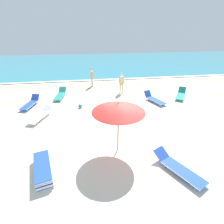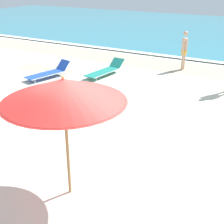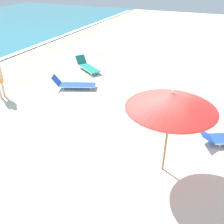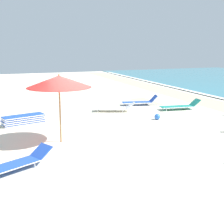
# 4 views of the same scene
# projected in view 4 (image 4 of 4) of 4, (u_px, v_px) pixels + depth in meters

# --- Properties ---
(ground_plane) EXTENTS (60.00, 60.00, 0.16)m
(ground_plane) POSITION_uv_depth(u_px,v_px,m) (87.00, 146.00, 11.11)
(ground_plane) COLOR beige
(beach_umbrella) EXTENTS (2.29, 2.29, 2.49)m
(beach_umbrella) POSITION_uv_depth(u_px,v_px,m) (59.00, 82.00, 10.90)
(beach_umbrella) COLOR #9E7547
(beach_umbrella) RESTS_ON ground_plane
(lounger_stack) EXTENTS (1.07, 1.97, 0.41)m
(lounger_stack) POSITION_uv_depth(u_px,v_px,m) (23.00, 120.00, 13.88)
(lounger_stack) COLOR blue
(lounger_stack) RESTS_ON ground_plane
(sun_lounger_beside_umbrella) EXTENTS (1.56, 2.25, 0.49)m
(sun_lounger_beside_umbrella) POSITION_uv_depth(u_px,v_px,m) (16.00, 163.00, 8.76)
(sun_lounger_beside_umbrella) COLOR blue
(sun_lounger_beside_umbrella) RESTS_ON ground_plane
(sun_lounger_near_water_left) EXTENTS (0.88, 2.27, 0.54)m
(sun_lounger_near_water_left) POSITION_uv_depth(u_px,v_px,m) (180.00, 106.00, 17.05)
(sun_lounger_near_water_left) COLOR #1E8475
(sun_lounger_near_water_left) RESTS_ON ground_plane
(sun_lounger_mid_beach_solo) EXTENTS (1.35, 2.20, 0.48)m
(sun_lounger_mid_beach_solo) POSITION_uv_depth(u_px,v_px,m) (115.00, 108.00, 16.55)
(sun_lounger_mid_beach_solo) COLOR white
(sun_lounger_mid_beach_solo) RESTS_ON ground_plane
(sun_lounger_mid_beach_pair_a) EXTENTS (1.08, 2.13, 0.59)m
(sun_lounger_mid_beach_pair_a) POSITION_uv_depth(u_px,v_px,m) (140.00, 101.00, 18.31)
(sun_lounger_mid_beach_pair_a) COLOR blue
(sun_lounger_mid_beach_pair_a) RESTS_ON ground_plane
(beach_ball) EXTENTS (0.28, 0.28, 0.28)m
(beach_ball) POSITION_uv_depth(u_px,v_px,m) (157.00, 117.00, 14.74)
(beach_ball) COLOR blue
(beach_ball) RESTS_ON ground_plane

